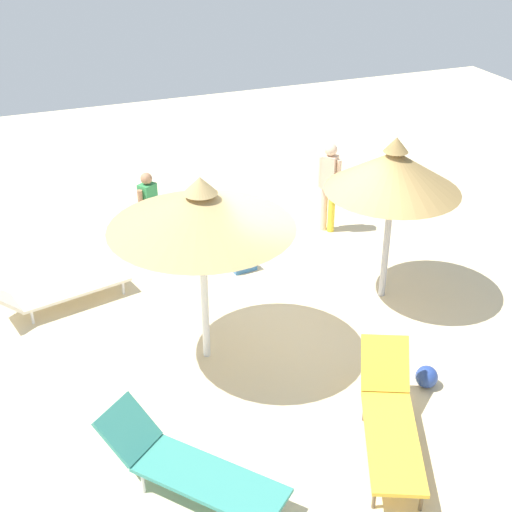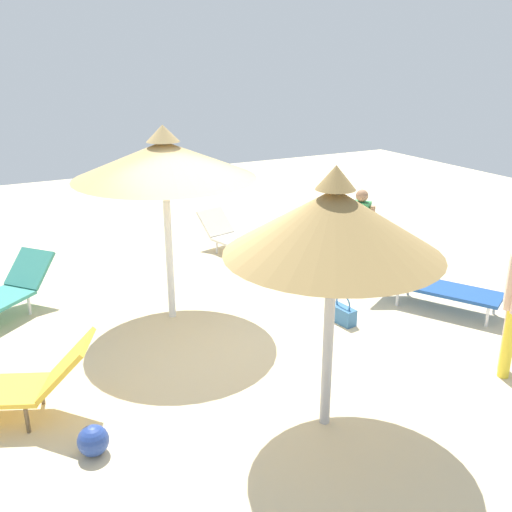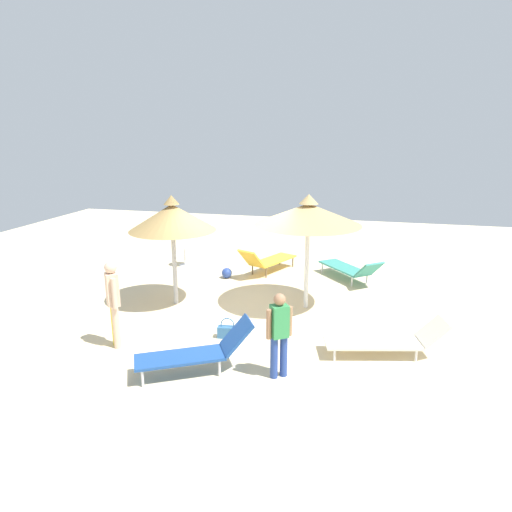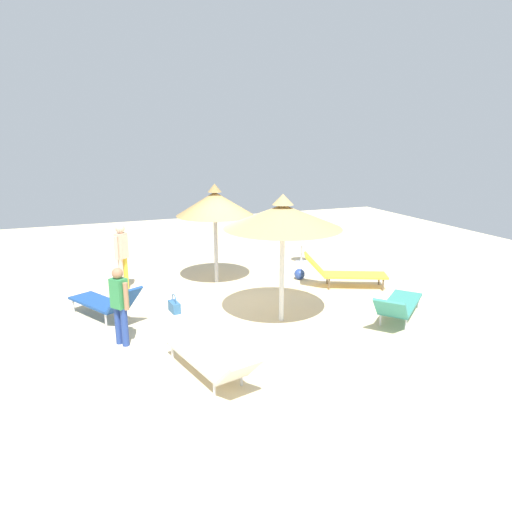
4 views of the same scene
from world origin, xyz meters
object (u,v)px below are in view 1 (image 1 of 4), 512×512
(person_standing_far_left, at_px, (149,208))
(person_standing_back, at_px, (329,182))
(lounge_chair_front, at_px, (222,215))
(handbag, at_px, (245,264))
(parasol_umbrella_edge, at_px, (394,171))
(lounge_chair_near_right, at_px, (390,417))
(lounge_chair_far_right, at_px, (55,290))
(parasol_umbrella_center, at_px, (201,210))
(lounge_chair_near_left, at_px, (188,466))
(beach_ball, at_px, (427,377))

(person_standing_far_left, distance_m, person_standing_back, 3.32)
(lounge_chair_front, bearing_deg, handbag, -3.50)
(parasol_umbrella_edge, relative_size, person_standing_back, 1.54)
(lounge_chair_near_right, relative_size, person_standing_back, 1.27)
(lounge_chair_far_right, bearing_deg, lounge_chair_front, 114.02)
(parasol_umbrella_center, bearing_deg, lounge_chair_near_right, 31.34)
(lounge_chair_front, height_order, person_standing_far_left, person_standing_far_left)
(lounge_chair_front, bearing_deg, person_standing_back, 73.84)
(person_standing_far_left, bearing_deg, lounge_chair_near_left, -9.68)
(parasol_umbrella_edge, height_order, lounge_chair_far_right, parasol_umbrella_edge)
(lounge_chair_front, xyz_separation_m, lounge_chair_near_left, (5.78, -2.35, -0.04))
(parasol_umbrella_center, relative_size, parasol_umbrella_edge, 1.02)
(lounge_chair_front, bearing_deg, lounge_chair_far_right, -65.98)
(lounge_chair_near_right, xyz_separation_m, handbag, (-4.48, -0.17, -0.27))
(person_standing_far_left, xyz_separation_m, handbag, (1.25, 1.31, -0.71))
(lounge_chair_far_right, bearing_deg, parasol_umbrella_edge, 72.72)
(person_standing_back, bearing_deg, person_standing_far_left, -96.34)
(person_standing_far_left, relative_size, handbag, 3.51)
(lounge_chair_far_right, bearing_deg, parasol_umbrella_center, 41.42)
(lounge_chair_near_right, height_order, beach_ball, lounge_chair_near_right)
(person_standing_far_left, bearing_deg, lounge_chair_near_right, 14.40)
(lounge_chair_front, bearing_deg, parasol_umbrella_center, -22.07)
(beach_ball, bearing_deg, parasol_umbrella_center, -124.05)
(person_standing_back, bearing_deg, lounge_chair_far_right, -80.24)
(lounge_chair_near_left, bearing_deg, person_standing_back, 140.87)
(lounge_chair_far_right, distance_m, handbag, 3.13)
(handbag, bearing_deg, lounge_chair_near_right, 2.11)
(parasol_umbrella_center, height_order, parasol_umbrella_edge, parasol_umbrella_center)
(lounge_chair_near_left, height_order, handbag, lounge_chair_near_left)
(parasol_umbrella_center, height_order, person_standing_back, parasol_umbrella_center)
(person_standing_far_left, bearing_deg, parasol_umbrella_edge, 48.12)
(lounge_chair_front, bearing_deg, lounge_chair_near_right, 0.75)
(person_standing_far_left, bearing_deg, lounge_chair_front, 97.55)
(parasol_umbrella_center, bearing_deg, lounge_chair_far_right, -138.58)
(lounge_chair_far_right, height_order, lounge_chair_near_right, lounge_chair_near_right)
(lounge_chair_near_right, xyz_separation_m, person_standing_far_left, (-5.74, -1.47, 0.44))
(parasol_umbrella_center, distance_m, lounge_chair_front, 4.19)
(lounge_chair_near_left, xyz_separation_m, beach_ball, (-0.61, 3.45, -0.22))
(lounge_chair_front, bearing_deg, person_standing_far_left, -82.45)
(lounge_chair_far_right, relative_size, person_standing_back, 1.33)
(lounge_chair_far_right, bearing_deg, person_standing_back, 99.76)
(lounge_chair_far_right, xyz_separation_m, person_standing_far_left, (-1.25, 1.82, 0.54))
(person_standing_far_left, bearing_deg, handbag, 46.17)
(person_standing_far_left, relative_size, beach_ball, 5.06)
(lounge_chair_front, height_order, handbag, lounge_chair_front)
(beach_ball, bearing_deg, lounge_chair_far_right, -130.93)
(person_standing_back, distance_m, beach_ball, 4.77)
(person_standing_far_left, distance_m, handbag, 1.95)
(parasol_umbrella_edge, bearing_deg, person_standing_back, 175.25)
(lounge_chair_far_right, distance_m, person_standing_back, 5.24)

